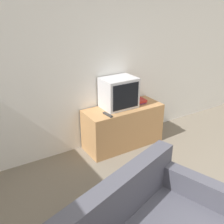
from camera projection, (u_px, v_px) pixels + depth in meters
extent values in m
cube|color=white|center=(101.00, 64.00, 3.94)|extent=(9.00, 0.06, 2.60)
cube|color=tan|center=(123.00, 126.00, 4.19)|extent=(1.25, 0.50, 0.66)
cube|color=silver|center=(119.00, 93.00, 3.99)|extent=(0.52, 0.38, 0.46)
cube|color=black|center=(126.00, 96.00, 3.84)|extent=(0.44, 0.01, 0.38)
cube|color=#474751|center=(110.00, 205.00, 2.13)|extent=(1.68, 0.68, 0.42)
cube|color=#474751|center=(196.00, 207.00, 2.55)|extent=(0.44, 0.99, 0.68)
cube|color=#7A3884|center=(140.00, 102.00, 4.25)|extent=(0.12, 0.19, 0.02)
cube|color=#B72D28|center=(140.00, 101.00, 4.23)|extent=(0.17, 0.20, 0.03)
cube|color=#B72D28|center=(140.00, 100.00, 4.22)|extent=(0.15, 0.19, 0.02)
cube|color=#2D2D2D|center=(108.00, 115.00, 3.77)|extent=(0.06, 0.20, 0.02)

